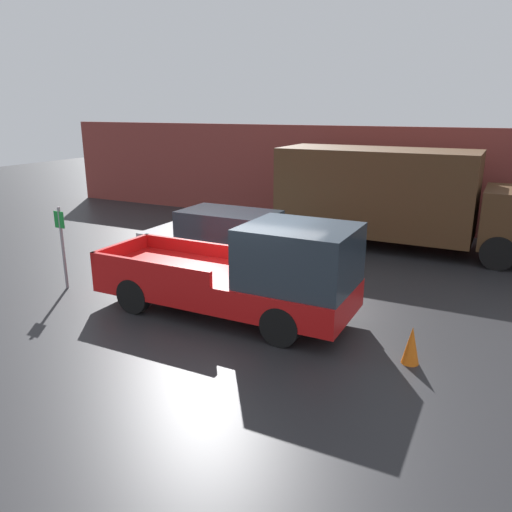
# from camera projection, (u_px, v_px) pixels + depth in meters

# --- Properties ---
(ground_plane) EXTENTS (60.00, 60.00, 0.00)m
(ground_plane) POSITION_uv_depth(u_px,v_px,m) (250.00, 317.00, 10.54)
(ground_plane) COLOR #232326
(building_wall) EXTENTS (28.00, 0.15, 3.63)m
(building_wall) POSITION_uv_depth(u_px,v_px,m) (371.00, 178.00, 18.14)
(building_wall) COLOR brown
(building_wall) RESTS_ON ground
(pickup_truck) EXTENTS (5.55, 1.94, 2.10)m
(pickup_truck) POSITION_uv_depth(u_px,v_px,m) (249.00, 274.00, 10.21)
(pickup_truck) COLOR red
(pickup_truck) RESTS_ON ground
(car) EXTENTS (4.78, 1.82, 1.55)m
(car) POSITION_uv_depth(u_px,v_px,m) (226.00, 238.00, 13.84)
(car) COLOR #B7BABF
(car) RESTS_ON ground
(delivery_truck) EXTENTS (7.85, 2.46, 3.04)m
(delivery_truck) POSITION_uv_depth(u_px,v_px,m) (395.00, 195.00, 15.46)
(delivery_truck) COLOR #472D19
(delivery_truck) RESTS_ON ground
(parking_sign) EXTENTS (0.30, 0.07, 2.02)m
(parking_sign) POSITION_uv_depth(u_px,v_px,m) (62.00, 243.00, 11.92)
(parking_sign) COLOR gray
(parking_sign) RESTS_ON ground
(traffic_cone) EXTENTS (0.30, 0.30, 0.68)m
(traffic_cone) POSITION_uv_depth(u_px,v_px,m) (411.00, 345.00, 8.54)
(traffic_cone) COLOR orange
(traffic_cone) RESTS_ON ground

